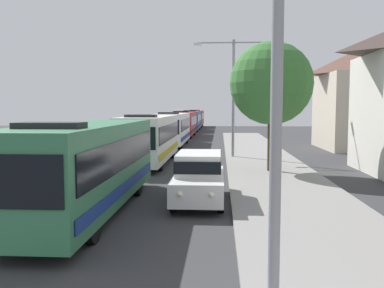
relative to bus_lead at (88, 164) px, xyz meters
name	(u,v)px	position (x,y,z in m)	size (l,w,h in m)	color
bus_lead	(88,164)	(0.00, 0.00, 0.00)	(2.58, 10.81, 3.21)	#33724C
bus_second_in_line	(150,137)	(0.00, 12.95, 0.00)	(2.58, 10.58, 3.21)	silver
bus_middle	(173,128)	(0.00, 26.03, 0.00)	(2.58, 10.93, 3.21)	silver
bus_fourth_in_line	(184,123)	(0.00, 38.64, 0.00)	(2.58, 12.00, 3.21)	maroon
bus_rear	(191,120)	(0.00, 52.32, 0.00)	(2.58, 11.94, 3.21)	#284C8C
bus_tail_end	(196,118)	(0.00, 65.53, 0.00)	(2.58, 11.60, 3.21)	maroon
white_suv	(199,176)	(3.70, 1.78, -0.66)	(1.86, 4.84, 1.90)	white
box_truck_oncoming	(179,118)	(-3.30, 66.68, 0.02)	(2.35, 7.49, 3.15)	#B7B7BC
streetlamp_near	(278,28)	(5.40, -7.10, 3.18)	(5.21, 0.28, 7.72)	gray
streetlamp_mid	(233,86)	(5.40, 16.03, 3.44)	(5.54, 0.28, 8.16)	gray
roadside_tree	(271,83)	(7.23, 9.30, 3.21)	(4.49, 4.49, 7.01)	#4C3823
house_distant_gabled	(359,98)	(16.52, 23.93, 2.74)	(6.48, 8.97, 8.70)	#BCB29E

